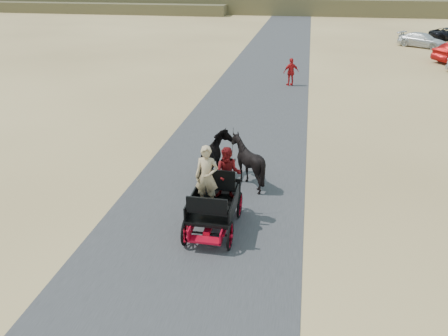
% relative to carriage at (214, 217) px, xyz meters
% --- Properties ---
extents(ground, '(140.00, 140.00, 0.00)m').
position_rel_carriage_xyz_m(ground, '(-0.43, 1.55, -0.36)').
color(ground, tan).
extents(road, '(6.00, 140.00, 0.01)m').
position_rel_carriage_xyz_m(road, '(-0.43, 1.55, -0.35)').
color(road, '#38383A').
rests_on(road, ground).
extents(ridge_far, '(140.00, 6.00, 2.40)m').
position_rel_carriage_xyz_m(ridge_far, '(-0.43, 63.55, 0.84)').
color(ridge_far, brown).
rests_on(ridge_far, ground).
extents(ridge_near, '(40.00, 4.00, 1.60)m').
position_rel_carriage_xyz_m(ridge_near, '(-30.43, 59.55, 0.44)').
color(ridge_near, brown).
rests_on(ridge_near, ground).
extents(carriage, '(1.30, 2.40, 0.72)m').
position_rel_carriage_xyz_m(carriage, '(0.00, 0.00, 0.00)').
color(carriage, black).
rests_on(carriage, ground).
extents(horse_left, '(0.91, 2.01, 1.70)m').
position_rel_carriage_xyz_m(horse_left, '(-0.55, 3.00, 0.49)').
color(horse_left, black).
rests_on(horse_left, ground).
extents(horse_right, '(1.37, 1.54, 1.70)m').
position_rel_carriage_xyz_m(horse_right, '(0.55, 3.00, 0.49)').
color(horse_right, black).
rests_on(horse_right, ground).
extents(driver_man, '(0.66, 0.43, 1.80)m').
position_rel_carriage_xyz_m(driver_man, '(-0.20, 0.05, 1.26)').
color(driver_man, tan).
rests_on(driver_man, carriage).
extents(passenger_woman, '(0.77, 0.60, 1.58)m').
position_rel_carriage_xyz_m(passenger_woman, '(0.30, 0.60, 1.15)').
color(passenger_woman, '#660C0F').
rests_on(passenger_woman, carriage).
extents(pedestrian, '(1.09, 0.81, 1.73)m').
position_rel_carriage_xyz_m(pedestrian, '(1.40, 17.33, 0.50)').
color(pedestrian, red).
rests_on(pedestrian, ground).
extents(car_c, '(4.69, 4.03, 1.29)m').
position_rel_carriage_xyz_m(car_c, '(12.88, 34.31, 0.29)').
color(car_c, silver).
rests_on(car_c, ground).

